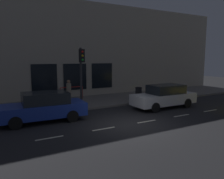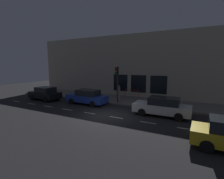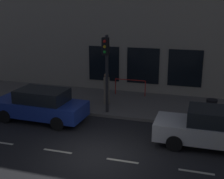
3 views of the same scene
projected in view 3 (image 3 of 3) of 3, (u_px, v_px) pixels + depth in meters
name	position (u px, v px, depth m)	size (l,w,h in m)	color
ground_plane	(97.00, 157.00, 11.38)	(60.00, 60.00, 0.00)	#232326
sidewalk	(134.00, 104.00, 17.11)	(4.50, 32.00, 0.15)	slate
building_facade	(145.00, 29.00, 18.38)	(0.65, 32.00, 8.11)	#B2A893
lane_centre_line	(122.00, 161.00, 11.10)	(0.12, 27.20, 0.01)	beige
traffic_light	(106.00, 62.00, 14.90)	(0.50, 0.32, 3.92)	#2D2D30
parked_car_0	(40.00, 105.00, 14.77)	(1.98, 4.60, 1.58)	#1E389E
parked_car_1	(215.00, 128.00, 11.99)	(1.83, 4.59, 1.58)	silver
pedestrian_0	(107.00, 89.00, 16.80)	(0.46, 0.46, 1.73)	gray
trash_bin	(211.00, 109.00, 14.72)	(0.53, 0.53, 0.94)	black
red_railing	(130.00, 84.00, 18.39)	(0.05, 1.89, 0.97)	red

